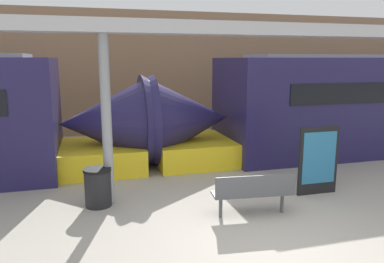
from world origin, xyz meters
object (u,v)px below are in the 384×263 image
Objects in this scene: support_column_near at (107,121)px; bench_near at (254,191)px; trash_bin at (98,187)px; poster_board at (318,160)px.

bench_near is at bearing -29.48° from support_column_near.
support_column_near is (0.24, 0.14, 1.38)m from trash_bin.
bench_near is 1.04× the size of poster_board.
bench_near is 1.99× the size of trash_bin.
poster_board is (4.88, -0.61, 0.38)m from trash_bin.
poster_board is 4.80m from support_column_near.
bench_near is 2.11m from poster_board.
support_column_near reaches higher than bench_near.
bench_near reaches higher than trash_bin.
trash_bin is 0.23× the size of support_column_near.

